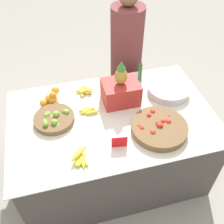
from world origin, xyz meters
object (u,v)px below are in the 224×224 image
at_px(metal_bowl, 168,90).
at_px(vendor_person, 126,63).
at_px(tomato_basket, 159,128).
at_px(lime_bowl, 54,119).
at_px(price_sign, 119,142).
at_px(produce_crate, 121,90).

distance_m(metal_bowl, vendor_person, 0.72).
bearing_deg(tomato_basket, metal_bowl, 58.06).
relative_size(lime_bowl, price_sign, 2.81).
bearing_deg(tomato_basket, vendor_person, 86.86).
xyz_separation_m(lime_bowl, produce_crate, (0.60, 0.11, 0.10)).
xyz_separation_m(tomato_basket, produce_crate, (-0.20, 0.42, 0.09)).
bearing_deg(metal_bowl, produce_crate, 179.59).
relative_size(tomato_basket, vendor_person, 0.29).
relative_size(produce_crate, vendor_person, 0.27).
height_order(price_sign, vendor_person, vendor_person).
distance_m(price_sign, vendor_person, 1.25).
bearing_deg(produce_crate, metal_bowl, -0.41).
bearing_deg(vendor_person, lime_bowl, -137.69).
bearing_deg(lime_bowl, tomato_basket, -21.40).
xyz_separation_m(lime_bowl, price_sign, (0.45, -0.39, 0.02)).
bearing_deg(vendor_person, price_sign, -109.30).
xyz_separation_m(tomato_basket, price_sign, (-0.35, -0.08, 0.02)).
distance_m(tomato_basket, vendor_person, 1.10).
height_order(tomato_basket, vendor_person, vendor_person).
bearing_deg(price_sign, vendor_person, 79.69).
distance_m(metal_bowl, price_sign, 0.78).
bearing_deg(metal_bowl, vendor_person, 106.35).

